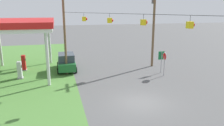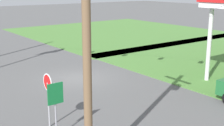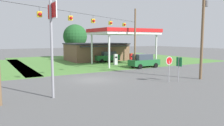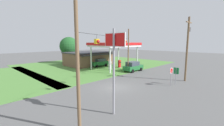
{
  "view_description": "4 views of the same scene",
  "coord_description": "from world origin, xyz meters",
  "px_view_note": "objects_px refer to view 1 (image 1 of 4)",
  "views": [
    {
      "loc": [
        -14.22,
        5.85,
        6.92
      ],
      "look_at": [
        1.94,
        1.73,
        2.73
      ],
      "focal_mm": 35.0,
      "sensor_mm": 36.0,
      "label": 1
    },
    {
      "loc": [
        17.89,
        -10.47,
        6.24
      ],
      "look_at": [
        3.26,
        0.56,
        1.67
      ],
      "focal_mm": 50.0,
      "sensor_mm": 36.0,
      "label": 2
    },
    {
      "loc": [
        -9.52,
        -20.14,
        4.19
      ],
      "look_at": [
        3.37,
        1.99,
        1.35
      ],
      "focal_mm": 35.0,
      "sensor_mm": 36.0,
      "label": 3
    },
    {
      "loc": [
        -13.97,
        -12.99,
        5.95
      ],
      "look_at": [
        1.78,
        2.45,
        2.82
      ],
      "focal_mm": 24.0,
      "sensor_mm": 36.0,
      "label": 4
    }
  ],
  "objects_px": {
    "stop_sign_roadside": "(165,59)",
    "utility_pole_main": "(154,22)",
    "fuel_pump_near": "(20,71)",
    "car_at_pumps_front": "(66,62)",
    "fuel_pump_far": "(24,63)",
    "gas_station_canopy": "(17,25)",
    "route_sign": "(161,58)"
  },
  "relations": [
    {
      "from": "stop_sign_roadside",
      "to": "utility_pole_main",
      "type": "xyz_separation_m",
      "value": [
        4.09,
        -0.49,
        3.53
      ]
    },
    {
      "from": "fuel_pump_near",
      "to": "car_at_pumps_front",
      "type": "xyz_separation_m",
      "value": [
        1.96,
        -4.72,
        0.16
      ]
    },
    {
      "from": "fuel_pump_near",
      "to": "fuel_pump_far",
      "type": "bearing_deg",
      "value": 0.0
    },
    {
      "from": "fuel_pump_far",
      "to": "car_at_pumps_front",
      "type": "relative_size",
      "value": 0.39
    },
    {
      "from": "fuel_pump_near",
      "to": "utility_pole_main",
      "type": "bearing_deg",
      "value": -84.81
    },
    {
      "from": "gas_station_canopy",
      "to": "route_sign",
      "type": "height_order",
      "value": "gas_station_canopy"
    },
    {
      "from": "route_sign",
      "to": "utility_pole_main",
      "type": "bearing_deg",
      "value": -5.36
    },
    {
      "from": "stop_sign_roadside",
      "to": "fuel_pump_far",
      "type": "bearing_deg",
      "value": -111.87
    },
    {
      "from": "fuel_pump_near",
      "to": "route_sign",
      "type": "distance_m",
      "value": 14.83
    },
    {
      "from": "fuel_pump_near",
      "to": "route_sign",
      "type": "xyz_separation_m",
      "value": [
        -1.61,
        -14.72,
        0.87
      ]
    },
    {
      "from": "gas_station_canopy",
      "to": "car_at_pumps_front",
      "type": "relative_size",
      "value": 2.21
    },
    {
      "from": "car_at_pumps_front",
      "to": "utility_pole_main",
      "type": "xyz_separation_m",
      "value": [
        -0.6,
        -10.28,
        4.34
      ]
    },
    {
      "from": "fuel_pump_far",
      "to": "stop_sign_roadside",
      "type": "xyz_separation_m",
      "value": [
        -5.82,
        -14.51,
        0.97
      ]
    },
    {
      "from": "route_sign",
      "to": "fuel_pump_near",
      "type": "bearing_deg",
      "value": 83.75
    },
    {
      "from": "fuel_pump_far",
      "to": "car_at_pumps_front",
      "type": "distance_m",
      "value": 4.85
    },
    {
      "from": "route_sign",
      "to": "stop_sign_roadside",
      "type": "bearing_deg",
      "value": 169.41
    },
    {
      "from": "fuel_pump_near",
      "to": "route_sign",
      "type": "relative_size",
      "value": 0.74
    },
    {
      "from": "gas_station_canopy",
      "to": "utility_pole_main",
      "type": "distance_m",
      "value": 15.0
    },
    {
      "from": "gas_station_canopy",
      "to": "fuel_pump_near",
      "type": "bearing_deg",
      "value": -179.95
    },
    {
      "from": "gas_station_canopy",
      "to": "fuel_pump_far",
      "type": "xyz_separation_m",
      "value": [
        1.55,
        -0.0,
        -4.42
      ]
    },
    {
      "from": "fuel_pump_far",
      "to": "utility_pole_main",
      "type": "bearing_deg",
      "value": -96.59
    },
    {
      "from": "gas_station_canopy",
      "to": "utility_pole_main",
      "type": "bearing_deg",
      "value": -90.71
    },
    {
      "from": "gas_station_canopy",
      "to": "route_sign",
      "type": "distance_m",
      "value": 15.47
    },
    {
      "from": "car_at_pumps_front",
      "to": "utility_pole_main",
      "type": "height_order",
      "value": "utility_pole_main"
    },
    {
      "from": "stop_sign_roadside",
      "to": "route_sign",
      "type": "xyz_separation_m",
      "value": [
        1.12,
        -0.21,
        -0.1
      ]
    },
    {
      "from": "gas_station_canopy",
      "to": "stop_sign_roadside",
      "type": "distance_m",
      "value": 15.51
    },
    {
      "from": "fuel_pump_near",
      "to": "car_at_pumps_front",
      "type": "height_order",
      "value": "car_at_pumps_front"
    },
    {
      "from": "fuel_pump_far",
      "to": "car_at_pumps_front",
      "type": "xyz_separation_m",
      "value": [
        -1.14,
        -4.72,
        0.16
      ]
    },
    {
      "from": "route_sign",
      "to": "utility_pole_main",
      "type": "relative_size",
      "value": 0.25
    },
    {
      "from": "route_sign",
      "to": "utility_pole_main",
      "type": "distance_m",
      "value": 4.7
    },
    {
      "from": "gas_station_canopy",
      "to": "car_at_pumps_front",
      "type": "height_order",
      "value": "gas_station_canopy"
    },
    {
      "from": "gas_station_canopy",
      "to": "fuel_pump_far",
      "type": "distance_m",
      "value": 4.68
    }
  ]
}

